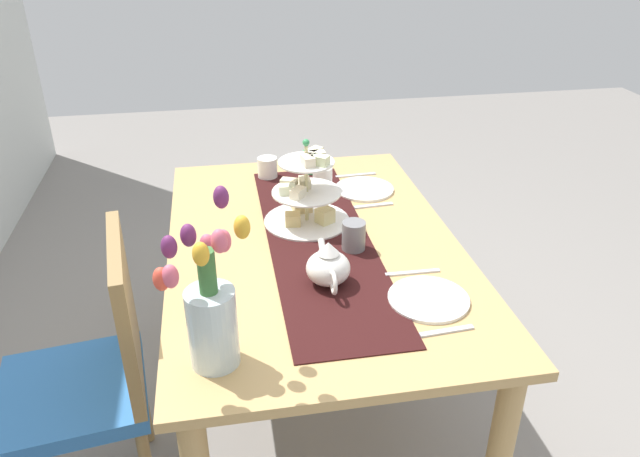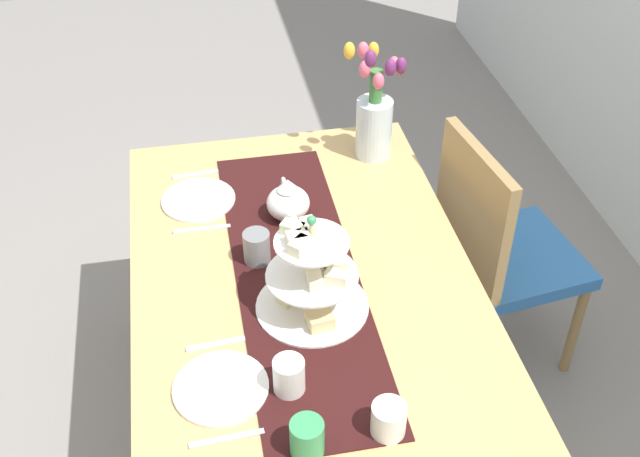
# 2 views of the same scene
# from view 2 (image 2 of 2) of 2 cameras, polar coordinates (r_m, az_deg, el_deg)

# --- Properties ---
(ground_plane) EXTENTS (8.00, 8.00, 0.00)m
(ground_plane) POSITION_cam_2_polar(r_m,az_deg,el_deg) (2.73, -1.02, -14.72)
(ground_plane) COLOR gray
(dining_table) EXTENTS (1.46, 0.95, 0.73)m
(dining_table) POSITION_cam_2_polar(r_m,az_deg,el_deg) (2.26, -1.19, -5.25)
(dining_table) COLOR tan
(dining_table) RESTS_ON ground_plane
(chair_left) EXTENTS (0.47, 0.47, 0.91)m
(chair_left) POSITION_cam_2_polar(r_m,az_deg,el_deg) (2.69, 12.77, -1.34)
(chair_left) COLOR olive
(chair_left) RESTS_ON ground_plane
(table_runner) EXTENTS (1.20, 0.34, 0.00)m
(table_runner) POSITION_cam_2_polar(r_m,az_deg,el_deg) (2.18, -1.73, -3.29)
(table_runner) COLOR black
(table_runner) RESTS_ON dining_table
(tiered_cake_stand) EXTENTS (0.30, 0.30, 0.30)m
(tiered_cake_stand) POSITION_cam_2_polar(r_m,az_deg,el_deg) (2.02, -0.56, -3.71)
(tiered_cake_stand) COLOR beige
(tiered_cake_stand) RESTS_ON table_runner
(teapot) EXTENTS (0.24, 0.13, 0.14)m
(teapot) POSITION_cam_2_polar(r_m,az_deg,el_deg) (2.35, -2.34, 1.98)
(teapot) COLOR white
(teapot) RESTS_ON table_runner
(tulip_vase) EXTENTS (0.19, 0.21, 0.43)m
(tulip_vase) POSITION_cam_2_polar(r_m,az_deg,el_deg) (2.59, 4.01, 8.27)
(tulip_vase) COLOR silver
(tulip_vase) RESTS_ON dining_table
(cream_jug) EXTENTS (0.08, 0.08, 0.08)m
(cream_jug) POSITION_cam_2_polar(r_m,az_deg,el_deg) (1.80, 5.00, -13.67)
(cream_jug) COLOR white
(cream_jug) RESTS_ON dining_table
(dinner_plate_left) EXTENTS (0.23, 0.23, 0.01)m
(dinner_plate_left) POSITION_cam_2_polar(r_m,az_deg,el_deg) (2.47, -8.82, 2.07)
(dinner_plate_left) COLOR white
(dinner_plate_left) RESTS_ON dining_table
(fork_left) EXTENTS (0.03, 0.15, 0.01)m
(fork_left) POSITION_cam_2_polar(r_m,az_deg,el_deg) (2.59, -9.04, 3.91)
(fork_left) COLOR silver
(fork_left) RESTS_ON dining_table
(knife_left) EXTENTS (0.02, 0.17, 0.01)m
(knife_left) POSITION_cam_2_polar(r_m,az_deg,el_deg) (2.36, -8.58, -0.03)
(knife_left) COLOR silver
(knife_left) RESTS_ON dining_table
(dinner_plate_right) EXTENTS (0.23, 0.23, 0.01)m
(dinner_plate_right) POSITION_cam_2_polar(r_m,az_deg,el_deg) (1.91, -7.22, -11.42)
(dinner_plate_right) COLOR white
(dinner_plate_right) RESTS_ON dining_table
(fork_right) EXTENTS (0.03, 0.15, 0.01)m
(fork_right) POSITION_cam_2_polar(r_m,az_deg,el_deg) (2.01, -7.60, -8.32)
(fork_right) COLOR silver
(fork_right) RESTS_ON dining_table
(knife_right) EXTENTS (0.02, 0.17, 0.01)m
(knife_right) POSITION_cam_2_polar(r_m,az_deg,el_deg) (1.82, -6.79, -14.91)
(knife_right) COLOR silver
(knife_right) RESTS_ON dining_table
(mug_grey) EXTENTS (0.08, 0.08, 0.09)m
(mug_grey) POSITION_cam_2_polar(r_m,az_deg,el_deg) (2.20, -4.62, -1.36)
(mug_grey) COLOR slate
(mug_grey) RESTS_ON table_runner
(mug_white_text) EXTENTS (0.08, 0.08, 0.09)m
(mug_white_text) POSITION_cam_2_polar(r_m,az_deg,el_deg) (1.87, -2.27, -10.67)
(mug_white_text) COLOR white
(mug_white_text) RESTS_ON dining_table
(mug_orange) EXTENTS (0.08, 0.08, 0.09)m
(mug_orange) POSITION_cam_2_polar(r_m,az_deg,el_deg) (1.76, -0.95, -15.01)
(mug_orange) COLOR #389356
(mug_orange) RESTS_ON dining_table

